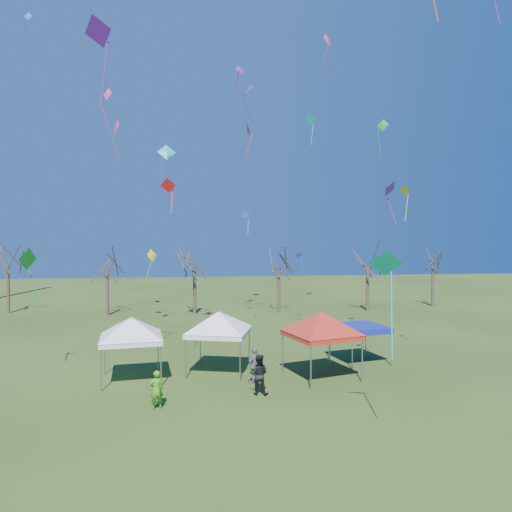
{
  "coord_description": "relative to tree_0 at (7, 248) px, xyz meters",
  "views": [
    {
      "loc": [
        -2.49,
        -20.94,
        7.3
      ],
      "look_at": [
        0.81,
        3.0,
        6.46
      ],
      "focal_mm": 32.0,
      "sensor_mm": 36.0,
      "label": 1
    }
  ],
  "objects": [
    {
      "name": "tree_0",
      "position": [
        0.0,
        0.0,
        0.0
      ],
      "size": [
        3.83,
        3.83,
        8.44
      ],
      "color": "#3D2D21",
      "rests_on": "ground"
    },
    {
      "name": "kite_7",
      "position": [
        12.44,
        -15.08,
        10.94
      ],
      "size": [
        1.01,
        0.99,
        2.78
      ],
      "rotation": [
        0.0,
        0.0,
        5.55
      ],
      "color": "#E232A2",
      "rests_on": "ground"
    },
    {
      "name": "kite_6",
      "position": [
        30.57,
        -7.54,
        19.03
      ],
      "size": [
        1.31,
        1.22,
        3.0
      ],
      "rotation": [
        0.0,
        0.0,
        0.7
      ],
      "color": "#DC317B",
      "rests_on": "ground"
    },
    {
      "name": "tent_red",
      "position": [
        25.05,
        -25.1,
        -3.22
      ],
      "size": [
        4.42,
        4.42,
        4.04
      ],
      "rotation": [
        0.0,
        0.0,
        0.27
      ],
      "color": "gray",
      "rests_on": "ground"
    },
    {
      "name": "kite_2",
      "position": [
        11.67,
        -6.67,
        10.75
      ],
      "size": [
        1.05,
        1.44,
        3.54
      ],
      "rotation": [
        0.0,
        0.0,
        5.21
      ],
      "color": "#CD2D6A",
      "rests_on": "ground"
    },
    {
      "name": "tree_2",
      "position": [
        18.48,
        -3.01,
        -0.2
      ],
      "size": [
        3.71,
        3.71,
        8.18
      ],
      "color": "#3D2D21",
      "rests_on": "ground"
    },
    {
      "name": "tent_blue",
      "position": [
        28.18,
        -22.4,
        -4.45
      ],
      "size": [
        3.34,
        3.34,
        2.21
      ],
      "rotation": [
        0.0,
        0.0,
        0.21
      ],
      "color": "gray",
      "rests_on": "ground"
    },
    {
      "name": "tree_3",
      "position": [
        26.88,
        -3.34,
        -0.41
      ],
      "size": [
        3.59,
        3.59,
        7.91
      ],
      "color": "#3D2D21",
      "rests_on": "ground"
    },
    {
      "name": "kite_12",
      "position": [
        37.76,
        -8.38,
        5.33
      ],
      "size": [
        1.12,
        1.27,
        3.3
      ],
      "rotation": [
        0.0,
        0.0,
        2.08
      ],
      "color": "yellow",
      "rests_on": "ground"
    },
    {
      "name": "kite_5",
      "position": [
        25.26,
        -32.68,
        -0.04
      ],
      "size": [
        1.45,
        1.18,
        4.02
      ],
      "rotation": [
        0.0,
        0.0,
        2.87
      ],
      "color": "#0CBCB0",
      "rests_on": "ground"
    },
    {
      "name": "kite_11",
      "position": [
        16.33,
        -12.07,
        7.66
      ],
      "size": [
        1.49,
        0.91,
        3.12
      ],
      "rotation": [
        0.0,
        0.0,
        0.12
      ],
      "color": "#0CABB5",
      "rests_on": "ground"
    },
    {
      "name": "kite_17",
      "position": [
        30.87,
        -19.22,
        8.37
      ],
      "size": [
        0.71,
        0.73,
        2.57
      ],
      "rotation": [
        0.0,
        0.0,
        5.47
      ],
      "color": "green",
      "rests_on": "ground"
    },
    {
      "name": "kite_21",
      "position": [
        7.03,
        -14.3,
        16.27
      ],
      "size": [
        0.66,
        0.53,
        1.91
      ],
      "rotation": [
        0.0,
        0.0,
        6.06
      ],
      "color": "blue",
      "rests_on": "ground"
    },
    {
      "name": "person_dark",
      "position": [
        21.4,
        -27.21,
        -5.54
      ],
      "size": [
        1.09,
        0.96,
        1.9
      ],
      "primitive_type": "imported",
      "rotation": [
        0.0,
        0.0,
        2.84
      ],
      "color": "black",
      "rests_on": "ground"
    },
    {
      "name": "person_green",
      "position": [
        16.75,
        -28.43,
        -5.65
      ],
      "size": [
        0.71,
        0.6,
        1.67
      ],
      "primitive_type": "imported",
      "rotation": [
        0.0,
        0.0,
        3.52
      ],
      "color": "#3FA21A",
      "rests_on": "ground"
    },
    {
      "name": "kite_24",
      "position": [
        22.25,
        -16.39,
        8.48
      ],
      "size": [
        0.53,
        0.9,
        2.37
      ],
      "rotation": [
        0.0,
        0.0,
        1.6
      ],
      "color": "red",
      "rests_on": "ground"
    },
    {
      "name": "tent_white_mid",
      "position": [
        19.74,
        -23.32,
        -3.34
      ],
      "size": [
        4.25,
        4.25,
        3.9
      ],
      "rotation": [
        0.0,
        0.0,
        -0.28
      ],
      "color": "gray",
      "rests_on": "ground"
    },
    {
      "name": "kite_8",
      "position": [
        13.9,
        -25.25,
        10.83
      ],
      "size": [
        1.79,
        1.53,
        4.44
      ],
      "rotation": [
        0.0,
        0.0,
        2.68
      ],
      "color": "purple",
      "rests_on": "ground"
    },
    {
      "name": "kite_3",
      "position": [
        23.67,
        -4.77,
        15.21
      ],
      "size": [
        1.42,
        1.58,
        3.09
      ],
      "rotation": [
        0.0,
        0.0,
        5.19
      ],
      "color": "#5118A8",
      "rests_on": "ground"
    },
    {
      "name": "ground",
      "position": [
        20.85,
        -27.38,
        -6.49
      ],
      "size": [
        140.0,
        140.0,
        0.0
      ],
      "primitive_type": "plane",
      "color": "#294014",
      "rests_on": "ground"
    },
    {
      "name": "kite_14",
      "position": [
        9.59,
        -22.66,
        -0.22
      ],
      "size": [
        1.01,
        1.25,
        3.29
      ],
      "rotation": [
        0.0,
        0.0,
        4.25
      ],
      "color": "#179621",
      "rests_on": "ground"
    },
    {
      "name": "kite_19",
      "position": [
        23.06,
        -7.0,
        3.1
      ],
      "size": [
        0.88,
        0.6,
        2.32
      ],
      "rotation": [
        0.0,
        0.0,
        2.94
      ],
      "color": "blue",
      "rests_on": "ground"
    },
    {
      "name": "tree_5",
      "position": [
        44.57,
        -1.32,
        -0.76
      ],
      "size": [
        3.39,
        3.39,
        7.46
      ],
      "color": "#3D2D21",
      "rests_on": "ground"
    },
    {
      "name": "kite_18",
      "position": [
        25.97,
        -19.09,
        8.62
      ],
      "size": [
        0.82,
        0.81,
        2.05
      ],
      "rotation": [
        0.0,
        0.0,
        2.37
      ],
      "color": "#0BADA5",
      "rests_on": "ground"
    },
    {
      "name": "kite_26",
      "position": [
        22.24,
        -10.52,
        14.76
      ],
      "size": [
        1.09,
        1.0,
        2.78
      ],
      "rotation": [
        0.0,
        0.0,
        0.5
      ],
      "color": "purple",
      "rests_on": "ground"
    },
    {
      "name": "kite_13",
      "position": [
        14.85,
        -8.31,
        -0.53
      ],
      "size": [
        1.11,
        1.14,
        2.95
      ],
      "rotation": [
        0.0,
        0.0,
        0.85
      ],
      "color": "yellow",
      "rests_on": "ground"
    },
    {
      "name": "kite_27",
      "position": [
        28.42,
        -25.83,
        3.44
      ],
      "size": [
        1.14,
        1.11,
        2.33
      ],
      "rotation": [
        0.0,
        0.0,
        3.87
      ],
      "color": "#6819B1",
      "rests_on": "ground"
    },
    {
      "name": "tree_1",
      "position": [
        10.08,
        -2.73,
        -0.7
      ],
      "size": [
        3.42,
        3.42,
        7.54
      ],
      "color": "#3D2D21",
      "rests_on": "ground"
    },
    {
      "name": "tree_4",
      "position": [
        36.2,
        -3.38,
        -0.43
      ],
      "size": [
        3.58,
        3.58,
        7.89
      ],
      "color": "#3D2D21",
      "rests_on": "ground"
    },
    {
      "name": "person_grey",
      "position": [
        21.43,
        -25.56,
        -5.57
      ],
      "size": [
        1.12,
        1.01,
        1.83
      ],
      "primitive_type": "imported",
      "rotation": [
        0.0,
        0.0,
        3.8
      ],
      "color": "slate",
      "rests_on": "ground"
    },
    {
      "name": "kite_22",
      "position": [
        27.52,
        -9.42,
        -0.62
      ],
      "size": [
        0.78,
        0.72,
        2.31
      ],
      "rotation": [
        0.0,
        0.0,
        3.35
      ],
      "color": "#1331CA",
      "rests_on": "ground"
    },
    {
      "name": "kite_1",
      "position": [
        17.05,
        -23.52,
        3.71
      ],
      "size": [
        0.92,
        0.58,
        1.95
      ],
      "rotation": [
        0.0,
        0.0,
        2.98
      ],
      "color": "red",
      "rests_on": "ground"
    },
    {
      "name": "tent_white_west",
      "position": [
        15.15,
        -24.15,
        -3.41
      ],
      "size": [
        4.29,
        4.29,
        3.81
      ],
      "rotation": [
        0.0,
        0.0,
        0.12
      ],
      "color": "gray",
      "rests_on": "ground"
    }
  ]
}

